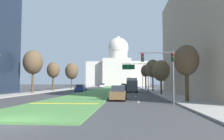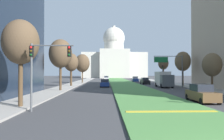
# 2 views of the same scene
# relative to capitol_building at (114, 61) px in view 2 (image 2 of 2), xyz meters

# --- Properties ---
(ground_plane) EXTENTS (272.78, 272.78, 0.00)m
(ground_plane) POSITION_rel_capitol_building_xyz_m (0.00, -61.16, -10.56)
(ground_plane) COLOR #3D3D3F
(grass_median) EXTENTS (7.32, 111.59, 0.14)m
(grass_median) POSITION_rel_capitol_building_xyz_m (0.00, -67.36, -10.49)
(grass_median) COLOR #4C8442
(grass_median) RESTS_ON ground_plane
(median_curb_nose) EXTENTS (6.59, 0.50, 0.04)m
(median_curb_nose) POSITION_rel_capitol_building_xyz_m (0.00, -113.98, -10.40)
(median_curb_nose) COLOR gold
(median_curb_nose) RESTS_ON grass_median
(lane_dashes_right) EXTENTS (0.16, 61.42, 0.01)m
(lane_dashes_right) POSITION_rel_capitol_building_xyz_m (7.29, -82.54, -10.55)
(lane_dashes_right) COLOR silver
(lane_dashes_right) RESTS_ON ground_plane
(sidewalk_left) EXTENTS (4.00, 111.59, 0.15)m
(sidewalk_left) POSITION_rel_capitol_building_xyz_m (-12.92, -73.56, -10.48)
(sidewalk_left) COLOR #9E9991
(sidewalk_left) RESTS_ON ground_plane
(sidewalk_right) EXTENTS (4.00, 111.59, 0.15)m
(sidewalk_right) POSITION_rel_capitol_building_xyz_m (12.92, -73.56, -10.48)
(sidewalk_right) COLOR #9E9991
(sidewalk_right) RESTS_ON ground_plane
(capitol_building) EXTENTS (37.95, 27.43, 32.31)m
(capitol_building) POSITION_rel_capitol_building_xyz_m (0.00, 0.00, 0.00)
(capitol_building) COLOR beige
(capitol_building) RESTS_ON ground_plane
(traffic_light_near_left) EXTENTS (3.34, 0.35, 5.20)m
(traffic_light_near_left) POSITION_rel_capitol_building_xyz_m (-9.58, -112.87, -6.76)
(traffic_light_near_left) COLOR #515456
(traffic_light_near_left) RESTS_ON ground_plane
(traffic_light_far_right) EXTENTS (0.28, 0.35, 5.20)m
(traffic_light_far_right) POSITION_rel_capitol_building_xyz_m (10.42, -73.35, -7.24)
(traffic_light_far_right) COLOR #515456
(traffic_light_far_right) RESTS_ON ground_plane
(overhead_guide_sign) EXTENTS (5.86, 0.20, 6.50)m
(overhead_guide_sign) POSITION_rel_capitol_building_xyz_m (8.41, -87.28, -5.90)
(overhead_guide_sign) COLOR #515456
(overhead_guide_sign) RESTS_ON ground_plane
(street_tree_left_near) EXTENTS (3.02, 3.02, 7.43)m
(street_tree_left_near) POSITION_rel_capitol_building_xyz_m (-11.89, -111.26, -5.07)
(street_tree_left_near) COLOR #4C3823
(street_tree_left_near) RESTS_ON ground_plane
(street_tree_left_mid) EXTENTS (3.71, 3.71, 8.39)m
(street_tree_left_mid) POSITION_rel_capitol_building_xyz_m (-12.11, -95.05, -4.52)
(street_tree_left_mid) COLOR #4C3823
(street_tree_left_mid) RESTS_ON ground_plane
(street_tree_right_mid) EXTENTS (3.00, 3.00, 6.11)m
(street_tree_right_mid) POSITION_rel_capitol_building_xyz_m (11.99, -96.47, -6.35)
(street_tree_right_mid) COLOR #4C3823
(street_tree_right_mid) RESTS_ON ground_plane
(street_tree_left_far) EXTENTS (3.13, 3.13, 7.21)m
(street_tree_left_far) POSITION_rel_capitol_building_xyz_m (-12.38, -83.27, -5.37)
(street_tree_left_far) COLOR #4C3823
(street_tree_left_far) RESTS_ON ground_plane
(street_tree_right_far) EXTENTS (3.44, 3.44, 7.63)m
(street_tree_right_far) POSITION_rel_capitol_building_xyz_m (12.10, -83.60, -5.10)
(street_tree_right_far) COLOR #4C3823
(street_tree_right_far) RESTS_ON ground_plane
(street_tree_left_distant) EXTENTS (4.12, 4.12, 8.29)m
(street_tree_left_distant) POSITION_rel_capitol_building_xyz_m (-11.52, -69.36, -4.86)
(street_tree_left_distant) COLOR #4C3823
(street_tree_left_distant) RESTS_ON ground_plane
(street_tree_right_distant) EXTENTS (2.94, 2.94, 7.55)m
(street_tree_right_distant) POSITION_rel_capitol_building_xyz_m (11.64, -69.62, -4.93)
(street_tree_right_distant) COLOR #4C3823
(street_tree_right_distant) RESTS_ON ground_plane
(sedan_lead_stopped) EXTENTS (1.97, 4.63, 1.81)m
(sedan_lead_stopped) POSITION_rel_capitol_building_xyz_m (4.97, -108.05, -9.72)
(sedan_lead_stopped) COLOR brown
(sedan_lead_stopped) RESTS_ON ground_plane
(sedan_midblock) EXTENTS (1.94, 4.29, 1.68)m
(sedan_midblock) POSITION_rel_capitol_building_xyz_m (-4.99, -85.27, -9.77)
(sedan_midblock) COLOR navy
(sedan_midblock) RESTS_ON ground_plane
(sedan_distant) EXTENTS (2.05, 4.24, 1.72)m
(sedan_distant) POSITION_rel_capitol_building_xyz_m (5.34, -74.93, -9.75)
(sedan_distant) COLOR black
(sedan_distant) RESTS_ON ground_plane
(sedan_far_horizon) EXTENTS (1.99, 4.53, 1.79)m
(sedan_far_horizon) POSITION_rel_capitol_building_xyz_m (4.66, -61.45, -9.72)
(sedan_far_horizon) COLOR navy
(sedan_far_horizon) RESTS_ON ground_plane
(sedan_very_far) EXTENTS (2.02, 4.17, 1.70)m
(sedan_very_far) POSITION_rel_capitol_building_xyz_m (-4.70, -44.28, -9.76)
(sedan_very_far) COLOR silver
(sedan_very_far) RESTS_ON ground_plane
(box_truck_delivery) EXTENTS (2.40, 6.40, 3.20)m
(box_truck_delivery) POSITION_rel_capitol_building_xyz_m (7.02, -86.60, -8.88)
(box_truck_delivery) COLOR #4C5156
(box_truck_delivery) RESTS_ON ground_plane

